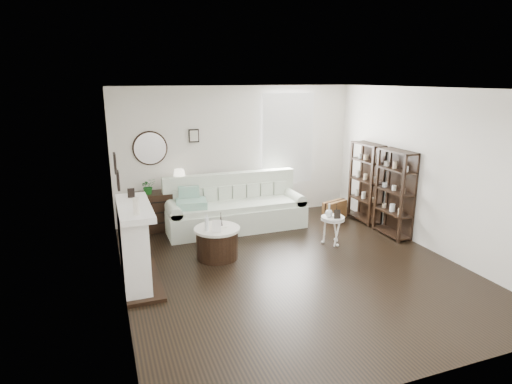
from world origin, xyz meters
name	(u,v)px	position (x,y,z in m)	size (l,w,h in m)	color
room	(271,140)	(0.73, 2.70, 1.60)	(5.50, 5.50, 5.50)	black
fireplace	(134,248)	(-2.32, 0.30, 0.54)	(0.50, 1.40, 1.84)	white
shelf_unit_far	(366,183)	(2.33, 1.55, 0.80)	(0.30, 0.80, 1.60)	black
shelf_unit_near	(395,194)	(2.33, 0.65, 0.80)	(0.30, 0.80, 1.60)	black
sofa	(235,210)	(-0.29, 2.08, 0.34)	(2.66, 0.92, 1.03)	beige
quilt	(191,204)	(-1.16, 1.95, 0.60)	(0.55, 0.45, 0.14)	#227E53
suitcase	(334,210)	(1.81, 1.85, 0.19)	(0.57, 0.19, 0.38)	brown
dresser	(164,210)	(-1.59, 2.47, 0.37)	(1.11, 0.48, 0.74)	black
table_lamp	(180,180)	(-1.26, 2.47, 0.95)	(0.26, 0.26, 0.42)	white
potted_plant	(148,186)	(-1.86, 2.42, 0.89)	(0.27, 0.23, 0.30)	#1A5D1C
drum_table	(217,242)	(-0.99, 0.77, 0.26)	(0.74, 0.74, 0.51)	black
pedestal_table	(333,219)	(1.06, 0.65, 0.46)	(0.42, 0.42, 0.50)	white
eiffel_drum	(221,220)	(-0.91, 0.82, 0.62)	(0.12, 0.12, 0.21)	black
bottle_drum	(207,223)	(-1.18, 0.68, 0.65)	(0.06, 0.06, 0.27)	silver
card_frame_drum	(217,226)	(-1.05, 0.58, 0.61)	(0.15, 0.01, 0.19)	white
eiffel_ped	(336,210)	(1.14, 0.68, 0.60)	(0.11, 0.11, 0.20)	black
flask_ped	(329,210)	(0.99, 0.67, 0.62)	(0.13, 0.13, 0.25)	silver
card_frame_ped	(337,214)	(1.08, 0.54, 0.58)	(0.12, 0.01, 0.15)	black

